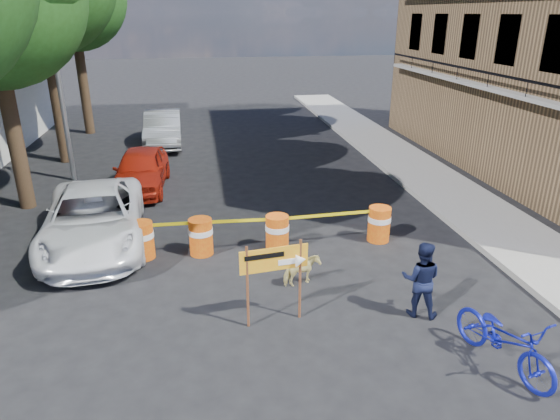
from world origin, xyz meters
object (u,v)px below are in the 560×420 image
object	(u,v)px
barrel_mid_left	(201,236)
sedan_red	(141,169)
detour_sign	(282,265)
suv_white	(94,218)
dog	(302,271)
barrel_mid_right	(277,232)
sedan_silver	(163,128)
bicycle	(509,313)
pedestrian	(421,279)
barrel_far_left	(142,239)
barrel_far_right	(379,223)

from	to	relation	value
barrel_mid_left	sedan_red	size ratio (longest dim) A/B	0.23
detour_sign	sedan_red	distance (m)	8.89
suv_white	dog	bearing A→B (deg)	-36.61
barrel_mid_right	sedan_silver	bearing A→B (deg)	106.27
barrel_mid_left	dog	bearing A→B (deg)	-41.56
bicycle	dog	xyz separation A→B (m)	(-2.70, 3.13, -0.68)
pedestrian	dog	bearing A→B (deg)	-11.70
barrel_mid_left	suv_white	bearing A→B (deg)	159.58
sedan_red	pedestrian	bearing A→B (deg)	-52.13
sedan_silver	barrel_mid_right	bearing A→B (deg)	-75.13
sedan_red	barrel_far_left	bearing A→B (deg)	-81.92
sedan_silver	sedan_red	bearing A→B (deg)	-95.27
pedestrian	suv_white	bearing A→B (deg)	-8.12
detour_sign	sedan_red	size ratio (longest dim) A/B	0.42
barrel_far_left	suv_white	xyz separation A→B (m)	(-1.22, 0.94, 0.23)
sedan_red	bicycle	bearing A→B (deg)	-53.91
dog	sedan_red	distance (m)	8.02
barrel_mid_left	detour_sign	size ratio (longest dim) A/B	0.55
barrel_far_right	sedan_silver	size ratio (longest dim) A/B	0.20
barrel_mid_left	sedan_red	bearing A→B (deg)	109.67
suv_white	sedan_silver	size ratio (longest dim) A/B	1.15
bicycle	sedan_silver	xyz separation A→B (m)	(-6.22, 16.09, -0.29)
barrel_far_right	suv_white	bearing A→B (deg)	172.50
barrel_mid_right	sedan_silver	world-z (taller)	sedan_silver
detour_sign	dog	bearing A→B (deg)	55.54
barrel_mid_left	bicycle	world-z (taller)	bicycle
barrel_far_left	barrel_mid_left	size ratio (longest dim) A/B	1.00
barrel_mid_right	pedestrian	distance (m)	3.92
suv_white	sedan_red	distance (m)	4.25
dog	suv_white	bearing A→B (deg)	40.04
barrel_far_left	suv_white	size ratio (longest dim) A/B	0.18
barrel_mid_right	bicycle	xyz separation A→B (m)	(2.94, -4.88, 0.54)
barrel_far_right	suv_white	xyz separation A→B (m)	(-7.07, 0.93, 0.23)
barrel_mid_left	detour_sign	distance (m)	3.49
barrel_mid_left	pedestrian	world-z (taller)	pedestrian
barrel_mid_right	detour_sign	world-z (taller)	detour_sign
detour_sign	suv_white	distance (m)	5.75
barrel_far_left	barrel_far_right	bearing A→B (deg)	0.11
pedestrian	bicycle	world-z (taller)	bicycle
barrel_mid_left	sedan_silver	distance (m)	11.21
barrel_mid_left	detour_sign	world-z (taller)	detour_sign
detour_sign	dog	size ratio (longest dim) A/B	2.09
barrel_far_left	pedestrian	bearing A→B (deg)	-31.41
detour_sign	bicycle	xyz separation A→B (m)	(3.33, -1.87, -0.18)
detour_sign	suv_white	bearing A→B (deg)	127.27
dog	sedan_silver	size ratio (longest dim) A/B	0.18
dog	sedan_silver	bearing A→B (deg)	-3.77
bicycle	sedan_red	world-z (taller)	bicycle
barrel_mid_right	detour_sign	bearing A→B (deg)	-97.39
detour_sign	sedan_silver	distance (m)	14.51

